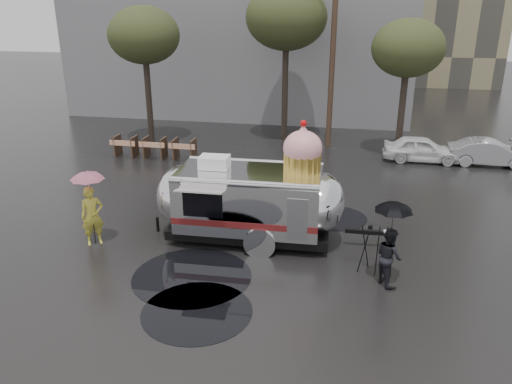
% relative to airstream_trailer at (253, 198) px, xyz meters
% --- Properties ---
extents(ground, '(120.00, 120.00, 0.00)m').
position_rel_airstream_trailer_xyz_m(ground, '(-0.92, -2.24, -1.39)').
color(ground, black).
rests_on(ground, ground).
extents(puddles, '(6.38, 8.87, 0.01)m').
position_rel_airstream_trailer_xyz_m(puddles, '(-0.15, -2.13, -1.39)').
color(puddles, black).
rests_on(puddles, ground).
extents(grey_building, '(22.00, 12.00, 13.00)m').
position_rel_airstream_trailer_xyz_m(grey_building, '(-4.92, 21.76, 5.11)').
color(grey_building, slate).
rests_on(grey_building, ground).
extents(utility_pole, '(1.60, 0.28, 9.00)m').
position_rel_airstream_trailer_xyz_m(utility_pole, '(1.58, 11.76, 3.23)').
color(utility_pole, '#473323').
rests_on(utility_pole, ground).
extents(tree_left, '(3.64, 3.64, 6.95)m').
position_rel_airstream_trailer_xyz_m(tree_left, '(-7.92, 10.76, 4.09)').
color(tree_left, '#382D26').
rests_on(tree_left, ground).
extents(tree_mid, '(4.20, 4.20, 8.03)m').
position_rel_airstream_trailer_xyz_m(tree_mid, '(-0.92, 12.76, 4.95)').
color(tree_mid, '#382D26').
rests_on(tree_mid, ground).
extents(tree_right, '(3.36, 3.36, 6.42)m').
position_rel_airstream_trailer_xyz_m(tree_right, '(5.08, 10.76, 3.66)').
color(tree_right, '#382D26').
rests_on(tree_right, ground).
extents(barricade_row, '(4.30, 0.80, 1.00)m').
position_rel_airstream_trailer_xyz_m(barricade_row, '(-6.47, 7.72, -0.87)').
color(barricade_row, '#473323').
rests_on(barricade_row, ground).
extents(airstream_trailer, '(7.37, 2.94, 3.97)m').
position_rel_airstream_trailer_xyz_m(airstream_trailer, '(0.00, 0.00, 0.00)').
color(airstream_trailer, silver).
rests_on(airstream_trailer, ground).
extents(person_left, '(0.80, 0.76, 1.86)m').
position_rel_airstream_trailer_xyz_m(person_left, '(-4.74, -1.34, -0.46)').
color(person_left, gold).
rests_on(person_left, ground).
extents(umbrella_pink, '(1.23, 1.23, 2.39)m').
position_rel_airstream_trailer_xyz_m(umbrella_pink, '(-4.74, -1.34, 0.58)').
color(umbrella_pink, pink).
rests_on(umbrella_pink, ground).
extents(person_right, '(0.75, 0.88, 1.60)m').
position_rel_airstream_trailer_xyz_m(person_right, '(4.07, -1.95, -0.59)').
color(person_right, black).
rests_on(person_right, ground).
extents(umbrella_black, '(1.20, 1.20, 2.37)m').
position_rel_airstream_trailer_xyz_m(umbrella_black, '(4.07, -1.95, 0.57)').
color(umbrella_black, black).
rests_on(umbrella_black, ground).
extents(tripod, '(0.54, 0.58, 1.41)m').
position_rel_airstream_trailer_xyz_m(tripod, '(3.56, -1.39, -0.58)').
color(tripod, black).
rests_on(tripod, ground).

